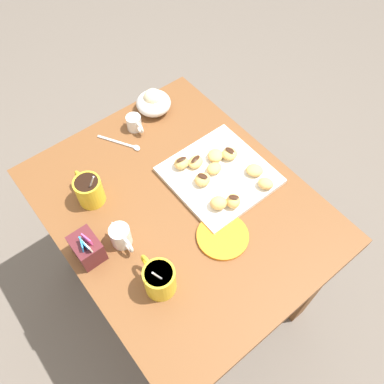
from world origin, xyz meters
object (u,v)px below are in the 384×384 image
object	(u,v)px
beignet_6	(218,203)
beignet_8	(214,168)
chocolate_sauce_pitcher	(134,122)
pastry_plate_square	(220,176)
beignet_9	(215,155)
beignet_1	(230,154)
beignet_4	(181,163)
saucer_orange_left	(223,236)
beignet_3	(255,170)
coffee_mug_yellow_right	(89,190)
beignet_5	(266,184)
beignet_0	(196,162)
beignet_2	(203,179)
beignet_7	(233,201)
coffee_mug_yellow_left	(159,279)
dining_table	(180,226)
sugar_caddy	(87,248)
ice_cream_bowl	(153,102)
cream_pitcher_white	(121,236)

from	to	relation	value
beignet_6	beignet_8	size ratio (longest dim) A/B	1.03
chocolate_sauce_pitcher	pastry_plate_square	bearing A→B (deg)	-164.76
beignet_6	beignet_9	bearing A→B (deg)	-37.60
beignet_1	beignet_4	size ratio (longest dim) A/B	1.06
saucer_orange_left	beignet_3	world-z (taller)	beignet_3
pastry_plate_square	coffee_mug_yellow_right	bearing A→B (deg)	62.76
coffee_mug_yellow_right	beignet_8	size ratio (longest dim) A/B	2.86
beignet_3	beignet_5	distance (m)	0.06
beignet_0	beignet_2	size ratio (longest dim) A/B	1.04
pastry_plate_square	beignet_7	xyz separation A→B (m)	(-0.11, 0.04, 0.03)
beignet_8	coffee_mug_yellow_left	bearing A→B (deg)	118.81
dining_table	sugar_caddy	world-z (taller)	sugar_caddy
coffee_mug_yellow_left	dining_table	bearing A→B (deg)	-48.61
sugar_caddy	beignet_0	xyz separation A→B (m)	(0.05, -0.43, -0.01)
beignet_4	beignet_7	xyz separation A→B (m)	(-0.21, -0.03, 0.00)
saucer_orange_left	coffee_mug_yellow_right	bearing A→B (deg)	33.07
coffee_mug_yellow_left	beignet_4	world-z (taller)	coffee_mug_yellow_left
sugar_caddy	beignet_3	xyz separation A→B (m)	(-0.09, -0.56, -0.01)
ice_cream_bowl	cream_pitcher_white	bearing A→B (deg)	134.45
dining_table	coffee_mug_yellow_left	size ratio (longest dim) A/B	5.96
beignet_9	beignet_7	bearing A→B (deg)	156.59
chocolate_sauce_pitcher	saucer_orange_left	world-z (taller)	chocolate_sauce_pitcher
coffee_mug_yellow_right	beignet_5	world-z (taller)	coffee_mug_yellow_right
pastry_plate_square	beignet_7	bearing A→B (deg)	158.15
beignet_0	beignet_7	world-z (taller)	beignet_7
beignet_1	beignet_7	size ratio (longest dim) A/B	1.08
pastry_plate_square	cream_pitcher_white	bearing A→B (deg)	89.42
saucer_orange_left	beignet_6	xyz separation A→B (m)	(0.08, -0.05, 0.03)
dining_table	beignet_8	bearing A→B (deg)	-83.07
beignet_1	beignet_2	bearing A→B (deg)	100.47
coffee_mug_yellow_right	cream_pitcher_white	xyz separation A→B (m)	(-0.19, 0.01, -0.01)
beignet_7	beignet_9	xyz separation A→B (m)	(0.17, -0.07, -0.00)
cream_pitcher_white	beignet_8	world-z (taller)	cream_pitcher_white
cream_pitcher_white	chocolate_sauce_pitcher	size ratio (longest dim) A/B	1.14
cream_pitcher_white	saucer_orange_left	bearing A→B (deg)	-125.54
beignet_9	beignet_4	bearing A→B (deg)	68.70
beignet_1	sugar_caddy	bearing A→B (deg)	90.98
pastry_plate_square	beignet_0	bearing A→B (deg)	24.16
pastry_plate_square	beignet_4	size ratio (longest dim) A/B	6.11
sugar_caddy	beignet_8	bearing A→B (deg)	-90.54
sugar_caddy	ice_cream_bowl	distance (m)	0.60
ice_cream_bowl	chocolate_sauce_pitcher	size ratio (longest dim) A/B	1.36
pastry_plate_square	beignet_7	distance (m)	0.12
cream_pitcher_white	ice_cream_bowl	bearing A→B (deg)	-45.55
beignet_7	beignet_8	xyz separation A→B (m)	(0.13, -0.04, -0.00)
coffee_mug_yellow_right	beignet_3	world-z (taller)	coffee_mug_yellow_right
beignet_4	beignet_5	distance (m)	0.28
coffee_mug_yellow_left	saucer_orange_left	xyz separation A→B (m)	(0.01, -0.23, -0.05)
cream_pitcher_white	beignet_2	bearing A→B (deg)	-88.42
beignet_1	beignet_7	bearing A→B (deg)	141.87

